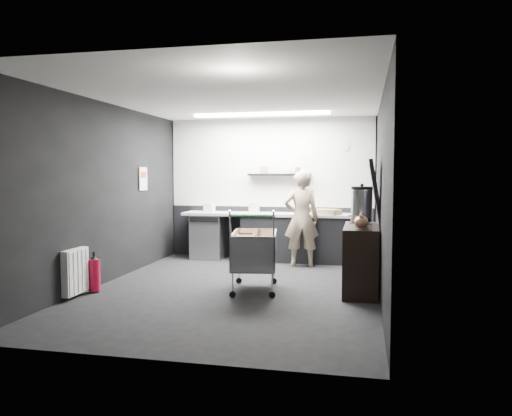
# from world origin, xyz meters

# --- Properties ---
(floor) EXTENTS (5.50, 5.50, 0.00)m
(floor) POSITION_xyz_m (0.00, 0.00, 0.00)
(floor) COLOR black
(floor) RESTS_ON ground
(ceiling) EXTENTS (5.50, 5.50, 0.00)m
(ceiling) POSITION_xyz_m (0.00, 0.00, 2.70)
(ceiling) COLOR white
(ceiling) RESTS_ON wall_back
(wall_back) EXTENTS (5.50, 0.00, 5.50)m
(wall_back) POSITION_xyz_m (0.00, 2.75, 1.35)
(wall_back) COLOR black
(wall_back) RESTS_ON floor
(wall_front) EXTENTS (5.50, 0.00, 5.50)m
(wall_front) POSITION_xyz_m (0.00, -2.75, 1.35)
(wall_front) COLOR black
(wall_front) RESTS_ON floor
(wall_left) EXTENTS (0.00, 5.50, 5.50)m
(wall_left) POSITION_xyz_m (-2.00, 0.00, 1.35)
(wall_left) COLOR black
(wall_left) RESTS_ON floor
(wall_right) EXTENTS (0.00, 5.50, 5.50)m
(wall_right) POSITION_xyz_m (2.00, 0.00, 1.35)
(wall_right) COLOR black
(wall_right) RESTS_ON floor
(kitchen_wall_panel) EXTENTS (3.95, 0.02, 1.70)m
(kitchen_wall_panel) POSITION_xyz_m (0.00, 2.73, 1.85)
(kitchen_wall_panel) COLOR silver
(kitchen_wall_panel) RESTS_ON wall_back
(dado_panel) EXTENTS (3.95, 0.02, 1.00)m
(dado_panel) POSITION_xyz_m (0.00, 2.73, 0.50)
(dado_panel) COLOR black
(dado_panel) RESTS_ON wall_back
(floating_shelf) EXTENTS (1.20, 0.22, 0.04)m
(floating_shelf) POSITION_xyz_m (0.20, 2.62, 1.62)
(floating_shelf) COLOR black
(floating_shelf) RESTS_ON wall_back
(wall_clock) EXTENTS (0.20, 0.03, 0.20)m
(wall_clock) POSITION_xyz_m (1.40, 2.72, 2.15)
(wall_clock) COLOR white
(wall_clock) RESTS_ON wall_back
(poster) EXTENTS (0.02, 0.30, 0.40)m
(poster) POSITION_xyz_m (-1.98, 1.30, 1.55)
(poster) COLOR white
(poster) RESTS_ON wall_left
(poster_red_band) EXTENTS (0.02, 0.22, 0.10)m
(poster_red_band) POSITION_xyz_m (-1.98, 1.30, 1.62)
(poster_red_band) COLOR red
(poster_red_band) RESTS_ON poster
(radiator) EXTENTS (0.10, 0.50, 0.60)m
(radiator) POSITION_xyz_m (-1.94, -0.90, 0.35)
(radiator) COLOR white
(radiator) RESTS_ON wall_left
(ceiling_strip) EXTENTS (2.40, 0.20, 0.04)m
(ceiling_strip) POSITION_xyz_m (0.00, 1.85, 2.67)
(ceiling_strip) COLOR white
(ceiling_strip) RESTS_ON ceiling
(prep_counter) EXTENTS (3.20, 0.61, 0.90)m
(prep_counter) POSITION_xyz_m (0.14, 2.42, 0.46)
(prep_counter) COLOR black
(prep_counter) RESTS_ON floor
(person) EXTENTS (0.68, 0.51, 1.70)m
(person) POSITION_xyz_m (0.71, 1.97, 0.85)
(person) COLOR beige
(person) RESTS_ON floor
(shopping_cart) EXTENTS (0.74, 1.09, 1.11)m
(shopping_cart) POSITION_xyz_m (0.29, -0.00, 0.53)
(shopping_cart) COLOR silver
(shopping_cart) RESTS_ON floor
(sideboard) EXTENTS (0.53, 1.23, 1.84)m
(sideboard) POSITION_xyz_m (1.76, 0.26, 0.58)
(sideboard) COLOR black
(sideboard) RESTS_ON floor
(fire_extinguisher) EXTENTS (0.16, 0.16, 0.54)m
(fire_extinguisher) POSITION_xyz_m (-1.85, -0.59, 0.26)
(fire_extinguisher) COLOR #AA0B27
(fire_extinguisher) RESTS_ON floor
(cardboard_box) EXTENTS (0.56, 0.49, 0.09)m
(cardboard_box) POSITION_xyz_m (1.12, 2.37, 0.95)
(cardboard_box) COLOR olive
(cardboard_box) RESTS_ON prep_counter
(pink_tub) EXTENTS (0.20, 0.20, 0.20)m
(pink_tub) POSITION_xyz_m (-0.25, 2.42, 1.00)
(pink_tub) COLOR silver
(pink_tub) RESTS_ON prep_counter
(white_container) EXTENTS (0.20, 0.17, 0.16)m
(white_container) POSITION_xyz_m (-1.12, 2.37, 0.98)
(white_container) COLOR white
(white_container) RESTS_ON prep_counter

